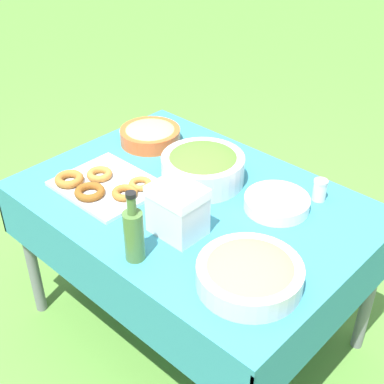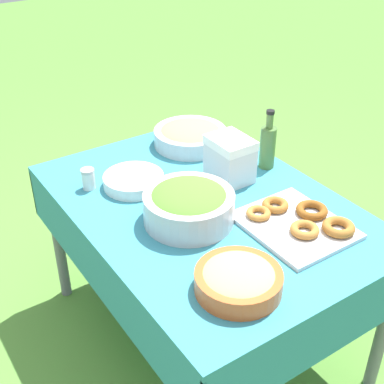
{
  "view_description": "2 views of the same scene",
  "coord_description": "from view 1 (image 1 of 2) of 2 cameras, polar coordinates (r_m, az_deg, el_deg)",
  "views": [
    {
      "loc": [
        -1.16,
        1.24,
        1.89
      ],
      "look_at": [
        -0.03,
        0.04,
        0.78
      ],
      "focal_mm": 50.0,
      "sensor_mm": 36.0,
      "label": 1
    },
    {
      "loc": [
        1.4,
        -1.0,
        1.85
      ],
      "look_at": [
        0.01,
        -0.07,
        0.79
      ],
      "focal_mm": 50.0,
      "sensor_mm": 36.0,
      "label": 2
    }
  ],
  "objects": [
    {
      "name": "olive_oil_bottle",
      "position": [
        1.74,
        -6.23,
        -4.41
      ],
      "size": [
        0.07,
        0.07,
        0.26
      ],
      "color": "#4C7238",
      "rests_on": "picnic_table"
    },
    {
      "name": "picnic_table",
      "position": [
        2.12,
        0.16,
        -2.76
      ],
      "size": [
        1.33,
        0.95,
        0.71
      ],
      "color": "teal",
      "rests_on": "ground_plane"
    },
    {
      "name": "salad_bowl",
      "position": [
        2.13,
        1.17,
        2.77
      ],
      "size": [
        0.33,
        0.33,
        0.13
      ],
      "color": "silver",
      "rests_on": "picnic_table"
    },
    {
      "name": "cooler_box",
      "position": [
        1.84,
        -1.55,
        -1.96
      ],
      "size": [
        0.18,
        0.15,
        0.19
      ],
      "color": "silver",
      "rests_on": "picnic_table"
    },
    {
      "name": "plate_stack",
      "position": [
        2.03,
        9.03,
        -1.16
      ],
      "size": [
        0.25,
        0.25,
        0.05
      ],
      "color": "white",
      "rests_on": "picnic_table"
    },
    {
      "name": "ground_plane",
      "position": [
        2.54,
        0.14,
        -14.05
      ],
      "size": [
        14.0,
        14.0,
        0.0
      ],
      "primitive_type": "plane",
      "color": "#568C38"
    },
    {
      "name": "donut_platter",
      "position": [
        2.14,
        -9.42,
        0.76
      ],
      "size": [
        0.39,
        0.34,
        0.05
      ],
      "color": "silver",
      "rests_on": "picnic_table"
    },
    {
      "name": "bread_bowl",
      "position": [
        1.68,
        6.17,
        -8.58
      ],
      "size": [
        0.33,
        0.33,
        0.1
      ],
      "color": "silver",
      "rests_on": "picnic_table"
    },
    {
      "name": "pasta_bowl",
      "position": [
        2.44,
        -4.48,
        6.17
      ],
      "size": [
        0.27,
        0.27,
        0.08
      ],
      "color": "#E05B28",
      "rests_on": "picnic_table"
    },
    {
      "name": "salt_shaker",
      "position": [
        2.09,
        13.47,
        0.22
      ],
      "size": [
        0.05,
        0.05,
        0.09
      ],
      "color": "white",
      "rests_on": "picnic_table"
    }
  ]
}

